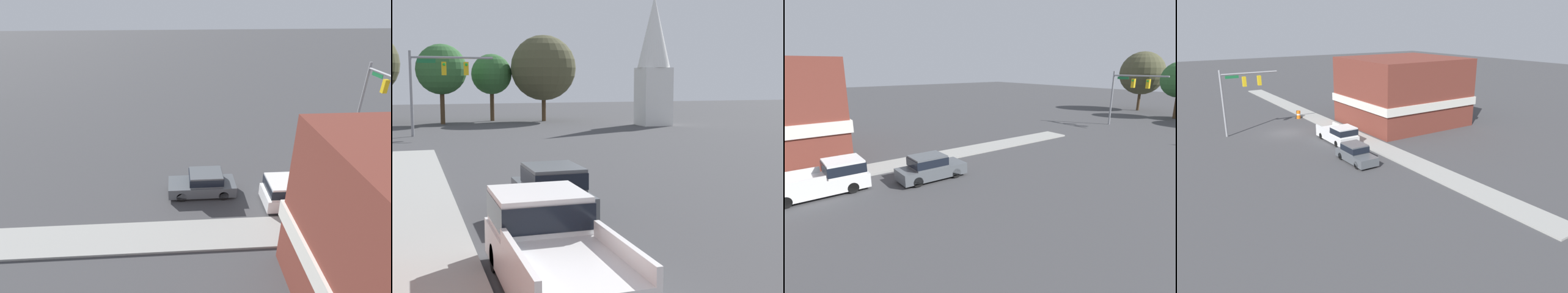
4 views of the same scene
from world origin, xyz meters
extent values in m
cylinder|color=gray|center=(-5.62, 40.24, 3.34)|extent=(0.22, 0.22, 6.68)
cylinder|color=gray|center=(-2.43, 40.24, 6.18)|extent=(6.37, 0.18, 0.18)
cube|color=gold|center=(-3.09, 40.24, 5.32)|extent=(0.36, 0.36, 1.05)
sphere|color=green|center=(-3.09, 40.04, 5.63)|extent=(0.22, 0.22, 0.22)
cube|color=gold|center=(-1.37, 40.24, 5.32)|extent=(0.36, 0.36, 1.05)
sphere|color=green|center=(-1.37, 40.04, 5.63)|extent=(0.22, 0.22, 0.22)
cube|color=#196B38|center=(-4.42, 40.24, 5.89)|extent=(1.40, 0.04, 0.30)
cylinder|color=black|center=(-2.41, 13.96, 0.33)|extent=(0.22, 0.66, 0.66)
cylinder|color=black|center=(-0.82, 13.96, 0.33)|extent=(0.22, 0.66, 0.66)
cylinder|color=black|center=(-2.41, 11.19, 0.33)|extent=(0.22, 0.66, 0.66)
cylinder|color=black|center=(-0.82, 11.19, 0.33)|extent=(0.22, 0.66, 0.66)
cube|color=#51565B|center=(-1.62, 12.58, 0.55)|extent=(1.81, 4.47, 0.73)
cube|color=#51565B|center=(-1.62, 12.31, 1.28)|extent=(1.67, 2.15, 0.74)
cube|color=black|center=(-1.62, 12.31, 1.28)|extent=(1.69, 2.23, 0.52)
cylinder|color=black|center=(-4.19, 7.72, 0.33)|extent=(0.22, 0.66, 0.66)
cylinder|color=black|center=(-2.27, 7.72, 0.33)|extent=(0.22, 0.66, 0.66)
cube|color=white|center=(-3.23, 6.01, 0.61)|extent=(2.14, 5.51, 0.85)
cube|color=white|center=(-3.23, 7.52, 1.45)|extent=(2.03, 2.10, 0.83)
cube|color=black|center=(-3.23, 7.52, 1.45)|extent=(2.05, 2.18, 0.58)
cube|color=white|center=(-4.24, 4.82, 1.21)|extent=(0.12, 3.12, 0.35)
cube|color=white|center=(-2.22, 4.82, 1.21)|extent=(0.12, 3.12, 0.35)
cube|color=white|center=(16.95, 44.21, 2.81)|extent=(2.89, 2.89, 5.62)
cone|color=white|center=(16.95, 44.21, 9.05)|extent=(3.18, 3.18, 6.86)
cylinder|color=#4C3823|center=(-2.58, 51.94, 1.61)|extent=(0.44, 0.44, 3.22)
sphere|color=#336633|center=(-2.58, 51.94, 5.48)|extent=(5.02, 5.02, 5.02)
cylinder|color=#4C3823|center=(2.84, 55.05, 1.55)|extent=(0.44, 0.44, 3.10)
sphere|color=#336633|center=(2.84, 55.05, 5.06)|extent=(4.34, 4.34, 4.34)
cylinder|color=#4C3823|center=(8.10, 52.96, 1.29)|extent=(0.44, 0.44, 2.58)
sphere|color=#4C4C33|center=(8.10, 52.96, 5.72)|extent=(6.97, 6.97, 6.97)
camera|label=1|loc=(-18.73, 14.11, 12.33)|focal=28.00mm
camera|label=2|loc=(-6.02, -4.42, 4.38)|focal=50.00mm
camera|label=3|loc=(15.65, 3.79, 7.27)|focal=28.00mm
camera|label=4|loc=(14.68, 39.73, 11.67)|focal=35.00mm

